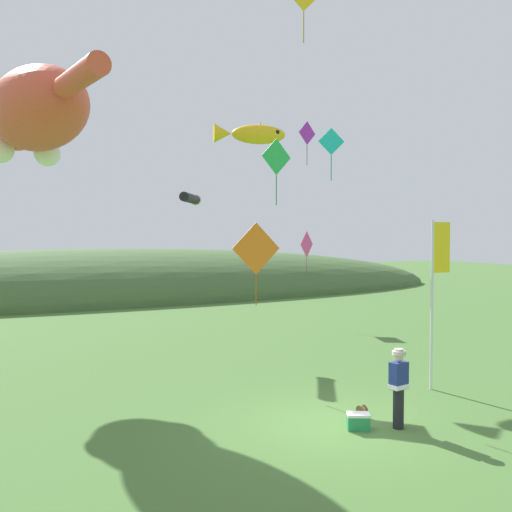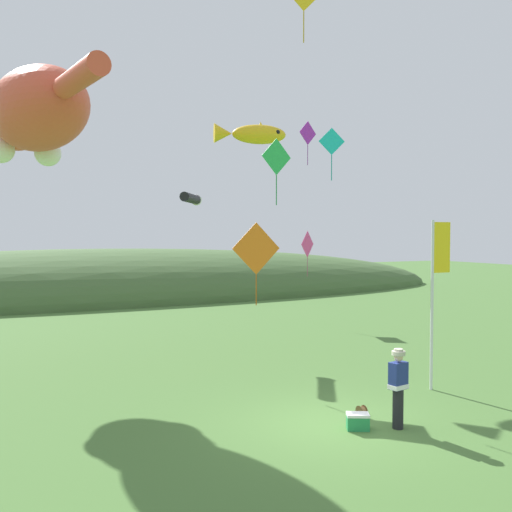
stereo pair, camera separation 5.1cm
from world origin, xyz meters
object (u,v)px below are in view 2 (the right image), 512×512
Objects in this scene: kite_giant_cat at (33,114)px; kite_diamond_violet at (308,133)px; kite_diamond_pink at (307,245)px; kite_spool at (362,411)px; festival_attendant at (398,386)px; kite_diamond_teal at (332,142)px; kite_tube_streamer at (191,198)px; festival_banner_pole at (436,279)px; kite_fish_windsock at (251,134)px; kite_diamond_orange at (256,249)px; picnic_cooler at (358,421)px; kite_diamond_green at (276,157)px.

kite_giant_cat reaches higher than kite_diamond_violet.
kite_spool is at bearing -115.55° from kite_diamond_pink.
festival_attendant is 10.24m from kite_diamond_teal.
festival_banner_pole is at bearing -65.90° from kite_tube_streamer.
festival_attendant is 15.04m from kite_diamond_pink.
kite_fish_windsock is at bearing 131.82° from kite_diamond_teal.
festival_banner_pole is at bearing -103.31° from kite_diamond_pink.
kite_tube_streamer is at bearing 89.22° from kite_diamond_orange.
kite_tube_streamer is at bearing 94.93° from festival_attendant.
kite_diamond_teal is (9.64, -2.92, -0.66)m from kite_giant_cat.
festival_attendant is 0.82× the size of kite_diamond_pink.
kite_diamond_teal is at bearing 90.93° from festival_banner_pole.
picnic_cooler is 12.26m from kite_fish_windsock.
kite_giant_cat reaches higher than picnic_cooler.
kite_diamond_green is 0.82× the size of kite_diamond_orange.
kite_diamond_green is (-1.13, -4.20, -1.45)m from kite_fish_windsock.
kite_giant_cat is 10.10m from kite_diamond_teal.
kite_giant_cat is at bearing 123.26° from festival_attendant.
kite_giant_cat is 8.21m from kite_diamond_green.
kite_tube_streamer is 1.10× the size of kite_diamond_teal.
kite_giant_cat is 7.60m from kite_fish_windsock.
kite_diamond_violet is at bearing 49.88° from kite_diamond_orange.
kite_diamond_orange is at bearing -113.43° from kite_fish_windsock.
kite_diamond_green is at bearing 19.09° from kite_diamond_orange.
kite_fish_windsock reaches higher than kite_diamond_orange.
picnic_cooler is at bearing -87.65° from kite_diamond_orange.
kite_tube_streamer reaches higher than festival_attendant.
festival_attendant is 0.18× the size of kite_giant_cat.
festival_banner_pole is (3.05, 2.11, 2.11)m from festival_attendant.
festival_banner_pole is 1.67× the size of kite_fish_windsock.
picnic_cooler is 0.27× the size of kite_diamond_pink.
kite_giant_cat reaches higher than kite_diamond_green.
kite_diamond_green is 2.86m from kite_diamond_orange.
kite_diamond_orange is (-0.08, -5.99, -1.81)m from kite_tube_streamer.
festival_attendant is at bearing -111.96° from kite_diamond_violet.
kite_fish_windsock is at bearing -39.07° from kite_tube_streamer.
festival_banner_pole is 11.82m from kite_diamond_pink.
kite_diamond_green is (-5.11, -6.74, -2.17)m from kite_diamond_violet.
kite_spool is 5.60m from kite_diamond_orange.
kite_giant_cat is (-6.67, 10.18, 7.26)m from festival_attendant.
picnic_cooler is (-0.58, -0.65, 0.04)m from kite_spool.
kite_diamond_teal is (3.92, -3.82, 1.88)m from kite_tube_streamer.
kite_diamond_green is (0.03, 4.38, 6.46)m from kite_spool.
kite_diamond_green is at bearing 89.57° from kite_spool.
kite_diamond_green is (6.45, -4.81, -1.61)m from kite_giant_cat.
kite_diamond_violet is (5.72, 11.78, 8.58)m from picnic_cooler.
kite_diamond_teal is at bearing -16.86° from kite_giant_cat.
kite_tube_streamer reaches higher than kite_spool.
kite_diamond_green is at bearing -126.08° from kite_diamond_pink.
festival_attendant is 14.17m from kite_giant_cat.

